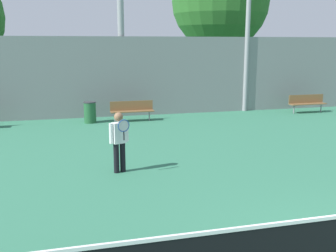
% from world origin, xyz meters
% --- Properties ---
extents(tennis_player, '(0.50, 0.47, 1.55)m').
position_xyz_m(tennis_player, '(-3.16, 5.39, 0.88)').
color(tennis_player, black).
rests_on(tennis_player, ground_plane).
extents(bench_courtside_near, '(1.83, 0.40, 0.85)m').
position_xyz_m(bench_courtside_near, '(-1.77, 12.06, 0.52)').
color(bench_courtside_near, brown).
rests_on(bench_courtside_near, ground_plane).
extents(bench_adjacent_court, '(1.83, 0.40, 0.85)m').
position_xyz_m(bench_adjacent_court, '(6.65, 12.06, 0.52)').
color(bench_adjacent_court, brown).
rests_on(bench_adjacent_court, ground_plane).
extents(trash_bin, '(0.52, 0.52, 0.88)m').
position_xyz_m(trash_bin, '(-3.52, 12.11, 0.44)').
color(trash_bin, '#235B33').
rests_on(trash_bin, ground_plane).
extents(back_fence, '(27.94, 0.06, 3.54)m').
position_xyz_m(back_fence, '(0.00, 13.32, 1.77)').
color(back_fence, gray).
rests_on(back_fence, ground_plane).
extents(tree_green_tall, '(5.83, 5.83, 8.64)m').
position_xyz_m(tree_green_tall, '(4.80, 18.86, 5.71)').
color(tree_green_tall, brown).
rests_on(tree_green_tall, ground_plane).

